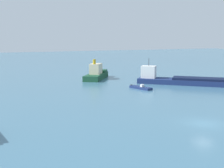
{
  "coord_description": "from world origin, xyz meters",
  "views": [
    {
      "loc": [
        -25.46,
        -26.51,
        10.31
      ],
      "look_at": [
        0.35,
        26.22,
        1.2
      ],
      "focal_mm": 47.65,
      "sensor_mm": 36.0,
      "label": 1
    }
  ],
  "objects": [
    {
      "name": "fishing_skiff",
      "position": [
        6.18,
        24.76,
        0.25
      ],
      "size": [
        2.8,
        5.5,
        0.96
      ],
      "color": "navy",
      "rests_on": "ground"
    },
    {
      "name": "ground_plane",
      "position": [
        0.0,
        0.0,
        0.0
      ],
      "size": [
        400.0,
        400.0,
        0.0
      ],
      "primitive_type": "plane",
      "color": "teal"
    },
    {
      "name": "tugboat",
      "position": [
        4.03,
        42.81,
        1.31
      ],
      "size": [
        10.14,
        11.67,
        5.12
      ],
      "color": "#19472D",
      "rests_on": "ground"
    }
  ]
}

